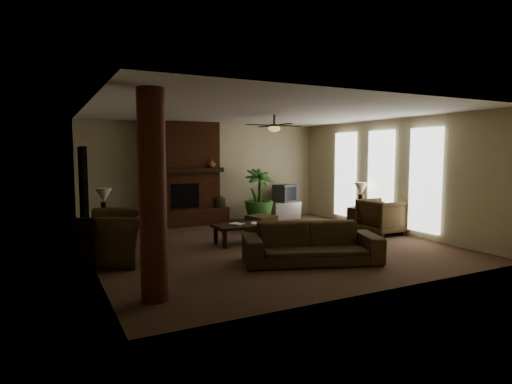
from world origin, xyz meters
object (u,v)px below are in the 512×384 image
side_table_left (107,230)px  side_table_right (360,218)px  tv_stand (285,210)px  armchair_right (383,215)px  floor_vase (219,208)px  coffee_table (241,227)px  lamp_left (104,197)px  sofa (311,237)px  ottoman (261,223)px  floor_plant (259,208)px  armchair_left (117,228)px  lamp_right (361,190)px  log_column (153,196)px

side_table_left → side_table_right: (6.16, -1.13, 0.00)m
tv_stand → armchair_right: bearing=-72.4°
armchair_right → floor_vase: bearing=39.7°
coffee_table → lamp_left: (-2.61, 1.49, 0.63)m
coffee_table → tv_stand: 3.81m
sofa → ottoman: size_ratio=4.03×
tv_stand → floor_plant: floor_plant is taller
armchair_left → armchair_right: 6.14m
sofa → coffee_table: sofa is taller
ottoman → tv_stand: (1.62, 1.56, 0.05)m
ottoman → lamp_left: bearing=174.3°
coffee_table → ottoman: coffee_table is taller
ottoman → lamp_right: size_ratio=0.92×
sofa → coffee_table: (-0.45, 1.99, -0.10)m
floor_vase → floor_plant: (1.03, -0.44, -0.01)m
lamp_right → sofa: bearing=-143.6°
floor_plant → coffee_table: bearing=-124.9°
lamp_left → armchair_right: bearing=-18.6°
log_column → side_table_left: (-0.06, 4.12, -1.12)m
armchair_right → ottoman: armchair_right is taller
armchair_right → armchair_left: bearing=86.6°
side_table_right → coffee_table: bearing=-174.7°
tv_stand → side_table_left: size_ratio=1.55×
sofa → lamp_left: (-3.06, 3.48, 0.53)m
armchair_left → armchair_right: armchair_left is taller
log_column → lamp_left: 4.16m
tv_stand → side_table_left: 5.42m
armchair_right → ottoman: bearing=54.2°
armchair_right → side_table_left: armchair_right is taller
floor_vase → lamp_left: 3.52m
lamp_left → floor_vase: bearing=21.9°
armchair_right → side_table_right: bearing=-6.0°
armchair_right → lamp_left: (-6.11, 2.05, 0.53)m
ottoman → armchair_right: bearing=-34.8°
log_column → coffee_table: (2.53, 2.66, -1.03)m
armchair_left → side_table_right: (6.21, 0.64, -0.33)m
log_column → side_table_left: size_ratio=5.09×
sofa → floor_vase: 4.77m
ottoman → sofa: bearing=-101.3°
floor_vase → ottoman: bearing=-74.5°
coffee_table → lamp_right: (3.57, 0.32, 0.63)m
armchair_left → coffee_table: armchair_left is taller
side_table_left → side_table_right: same height
log_column → lamp_right: size_ratio=4.31×
armchair_left → lamp_right: bearing=118.7°
ottoman → tv_stand: size_ratio=0.71×
sofa → floor_vase: (0.16, 4.77, -0.04)m
tv_stand → floor_plant: bearing=-158.5°
sofa → side_table_left: sofa is taller
floor_plant → lamp_left: (-4.25, -0.86, 0.58)m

